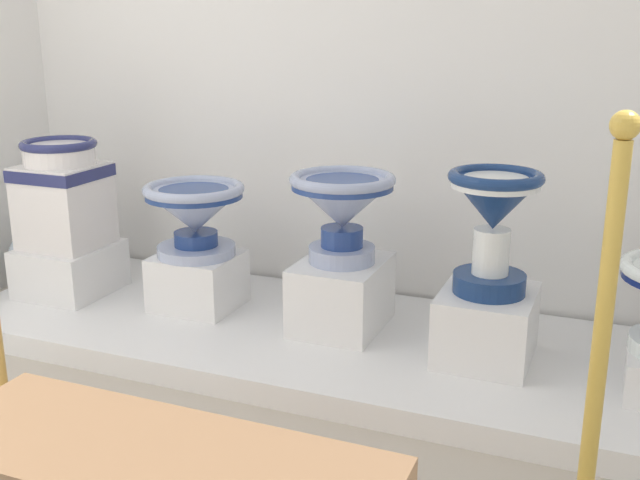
% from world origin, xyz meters
% --- Properties ---
extents(display_platform, '(3.00, 0.98, 0.09)m').
position_xyz_m(display_platform, '(1.72, 2.04, 0.04)').
color(display_platform, white).
rests_on(display_platform, ground_plane).
extents(plinth_block_squat_floral, '(0.35, 0.38, 0.21)m').
position_xyz_m(plinth_block_squat_floral, '(0.51, 2.02, 0.19)').
color(plinth_block_squat_floral, white).
rests_on(plinth_block_squat_floral, display_platform).
extents(antique_toilet_squat_floral, '(0.32, 0.32, 0.46)m').
position_xyz_m(antique_toilet_squat_floral, '(0.51, 2.02, 0.54)').
color(antique_toilet_squat_floral, white).
rests_on(antique_toilet_squat_floral, plinth_block_squat_floral).
extents(plinth_block_pale_glazed, '(0.33, 0.31, 0.22)m').
position_xyz_m(plinth_block_pale_glazed, '(1.12, 2.08, 0.20)').
color(plinth_block_pale_glazed, white).
rests_on(plinth_block_pale_glazed, display_platform).
extents(antique_toilet_pale_glazed, '(0.41, 0.41, 0.30)m').
position_xyz_m(antique_toilet_pale_glazed, '(1.12, 2.08, 0.50)').
color(antique_toilet_pale_glazed, '#A4B1D2').
rests_on(antique_toilet_pale_glazed, plinth_block_pale_glazed).
extents(plinth_block_tall_cobalt, '(0.31, 0.40, 0.26)m').
position_xyz_m(plinth_block_tall_cobalt, '(1.75, 2.10, 0.22)').
color(plinth_block_tall_cobalt, white).
rests_on(plinth_block_tall_cobalt, display_platform).
extents(antique_toilet_tall_cobalt, '(0.40, 0.40, 0.34)m').
position_xyz_m(antique_toilet_tall_cobalt, '(1.75, 2.10, 0.58)').
color(antique_toilet_tall_cobalt, '#9EABCE').
rests_on(antique_toilet_tall_cobalt, plinth_block_tall_cobalt).
extents(plinth_block_slender_white, '(0.32, 0.37, 0.25)m').
position_xyz_m(plinth_block_slender_white, '(2.32, 2.03, 0.21)').
color(plinth_block_slender_white, white).
rests_on(plinth_block_slender_white, display_platform).
extents(antique_toilet_slender_white, '(0.32, 0.32, 0.43)m').
position_xyz_m(antique_toilet_slender_white, '(2.32, 2.03, 0.62)').
color(antique_toilet_slender_white, navy).
rests_on(antique_toilet_slender_white, plinth_block_slender_white).
extents(decorative_vase_corner, '(0.23, 0.23, 0.43)m').
position_xyz_m(decorative_vase_corner, '(0.20, 2.14, 0.19)').
color(decorative_vase_corner, '#325279').
rests_on(decorative_vase_corner, ground_plane).
extents(stanchion_post_near_right, '(0.25, 0.25, 1.06)m').
position_xyz_m(stanchion_post_near_right, '(2.71, 1.20, 0.33)').
color(stanchion_post_near_right, gold).
rests_on(stanchion_post_near_right, ground_plane).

